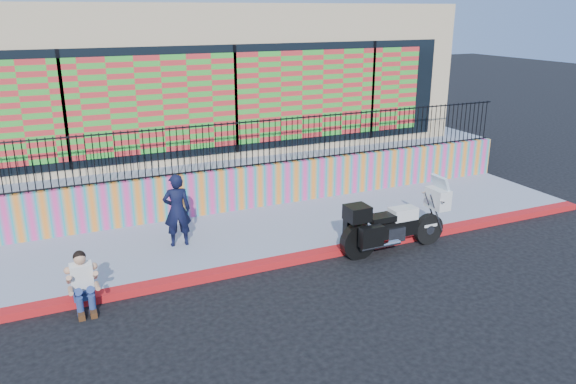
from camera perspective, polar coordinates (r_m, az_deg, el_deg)
ground at (r=12.04m, az=1.65°, el=-6.95°), size 90.00×90.00×0.00m
red_curb at (r=12.01m, az=1.66°, el=-6.62°), size 16.00×0.30×0.15m
sidewalk at (r=13.39m, az=-1.45°, el=-3.94°), size 16.00×3.00×0.15m
mural_wall at (r=14.58m, az=-3.94°, el=0.49°), size 16.00×0.20×1.10m
metal_fence at (r=14.28m, az=-4.04°, el=4.89°), size 15.80×0.04×1.20m
elevated_platform at (r=19.29m, az=-9.32°, el=4.43°), size 16.00×10.00×1.25m
storefront_building at (r=18.65m, az=-9.55°, el=12.14°), size 14.00×8.06×4.00m
police_motorcycle at (r=12.45m, az=10.64°, el=-3.08°), size 2.56×0.85×1.59m
police_officer at (r=12.36m, az=-11.21°, el=-1.82°), size 0.63×0.45×1.62m
seated_man at (r=10.60m, az=-20.06°, el=-9.08°), size 0.54×0.71×1.06m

